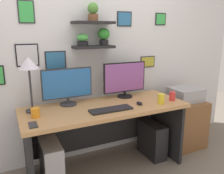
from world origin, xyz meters
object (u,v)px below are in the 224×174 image
Objects in this scene: monitor_left at (67,86)px; desk at (104,122)px; computer_mouse at (139,103)px; cell_phone at (33,125)px; pen_cup at (172,96)px; drawer_cabinet at (183,122)px; printer at (186,94)px; desk_lamp at (29,67)px; coffee_mug at (35,113)px; water_cup at (161,99)px; monitor_right at (125,79)px; keyboard at (111,109)px; computer_tower_left at (51,165)px; computer_tower_right at (152,139)px.

desk is at bearing -24.83° from monitor_left.
cell_phone is at bearing -175.50° from computer_mouse.
drawer_cabinet is (0.42, 0.23, -0.49)m from pen_cup.
computer_mouse is 0.87m from printer.
drawer_cabinet is (1.92, -0.07, -0.88)m from desk_lamp.
coffee_mug reaches higher than cell_phone.
monitor_left is 6.01× the size of computer_mouse.
cell_phone is 1.27× the size of water_cup.
monitor_right is 3.86× the size of cell_phone.
keyboard reaches higher than desk.
cell_phone is 1.55m from pen_cup.
water_cup is 0.83m from drawer_cabinet.
keyboard is at bearing -22.89° from desk_lamp.
water_cup is at bearing -156.00° from drawer_cabinet.
pen_cup is 0.26× the size of printer.
drawer_cabinet is (1.96, 0.29, -0.44)m from cell_phone.
printer is at bearing 3.14° from coffee_mug.
monitor_right is 1.10m from desk_lamp.
monitor_right reaches higher than printer.
monitor_left is 1.23× the size of keyboard.
desk_lamp is 0.57m from cell_phone.
printer is 0.80× the size of computer_tower_left.
keyboard is 0.89m from desk_lamp.
water_cup is (0.23, -0.07, 0.04)m from computer_mouse.
desk is at bearing 176.22° from computer_tower_right.
printer is at bearing 1.16° from desk.
desk is at bearing 153.14° from computer_mouse.
keyboard is (0.34, -0.37, -0.20)m from monitor_left.
monitor_left is 0.47m from coffee_mug.
water_cup reaches higher than coffee_mug.
cell_phone is 0.22× the size of drawer_cabinet.
keyboard is (-0.01, -0.21, 0.22)m from desk.
printer reaches higher than computer_tower_right.
pen_cup is (1.50, -0.29, -0.39)m from desk_lamp.
monitor_left is 1.26× the size of computer_tower_right.
desk is 0.45m from computer_mouse.
keyboard reaches higher than computer_tower_right.
desk is at bearing 156.89° from water_cup.
water_cup is at bearing -7.33° from coffee_mug.
desk_lamp is 1.15× the size of computer_tower_left.
monitor_right is at bearing 119.71° from water_cup.
coffee_mug is 1.47m from computer_tower_right.
desk_lamp is 0.43m from coffee_mug.
desk_lamp is 1.40m from water_cup.
water_cup is at bearing -7.15° from computer_tower_left.
computer_mouse is at bearing 176.61° from pen_cup.
drawer_cabinet is at bearing 28.57° from pen_cup.
monitor_right is 6.00× the size of computer_mouse.
computer_tower_right is (1.40, 0.22, -0.54)m from cell_phone.
pen_cup is at bearing -3.39° from computer_mouse.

